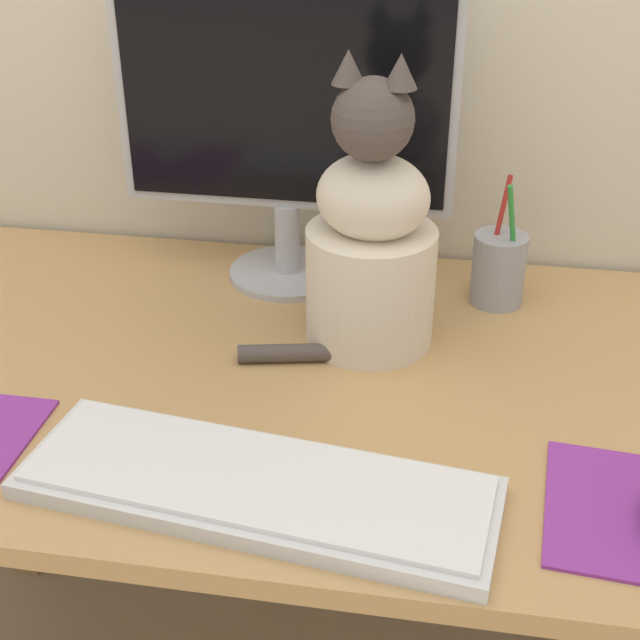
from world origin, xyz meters
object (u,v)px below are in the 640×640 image
object	(u,v)px
keyboard	(257,486)
pen_cup	(499,268)
monitor	(284,101)
cat	(370,243)

from	to	relation	value
keyboard	pen_cup	distance (m)	0.51
keyboard	pen_cup	size ratio (longest dim) A/B	2.72
monitor	pen_cup	xyz separation A→B (m)	(0.30, -0.03, -0.21)
cat	keyboard	bearing A→B (deg)	-94.58
keyboard	cat	bearing A→B (deg)	84.38
cat	pen_cup	size ratio (longest dim) A/B	2.04
pen_cup	keyboard	bearing A→B (deg)	-117.53
cat	pen_cup	world-z (taller)	cat
cat	pen_cup	distance (m)	0.22
keyboard	pen_cup	bearing A→B (deg)	69.60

